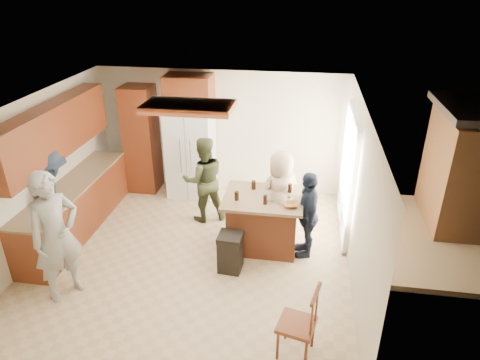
% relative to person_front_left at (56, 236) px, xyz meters
% --- Properties ---
extents(room_shell, '(8.00, 5.20, 5.00)m').
position_rel_person_front_left_xyz_m(room_shell, '(5.93, 2.81, -0.09)').
color(room_shell, tan).
rests_on(room_shell, ground).
extents(person_front_left, '(0.81, 0.86, 1.91)m').
position_rel_person_front_left_xyz_m(person_front_left, '(0.00, 0.00, 0.00)').
color(person_front_left, gray).
rests_on(person_front_left, ground).
extents(person_behind_left, '(0.91, 0.76, 1.61)m').
position_rel_person_front_left_xyz_m(person_behind_left, '(1.50, 2.33, -0.15)').
color(person_behind_left, '#363C23').
rests_on(person_behind_left, ground).
extents(person_behind_right, '(0.90, 0.83, 1.55)m').
position_rel_person_front_left_xyz_m(person_behind_right, '(2.91, 2.04, -0.18)').
color(person_behind_right, tan).
rests_on(person_behind_right, ground).
extents(person_side_right, '(0.55, 0.91, 1.46)m').
position_rel_person_front_left_xyz_m(person_side_right, '(3.37, 1.50, -0.22)').
color(person_side_right, '#181F30').
rests_on(person_side_right, ground).
extents(person_counter, '(0.81, 1.21, 1.72)m').
position_rel_person_front_left_xyz_m(person_counter, '(-0.74, 1.15, -0.10)').
color(person_counter, '#182131').
rests_on(person_counter, ground).
extents(left_cabinetry, '(0.64, 3.00, 2.30)m').
position_rel_person_front_left_xyz_m(left_cabinetry, '(-0.68, 1.57, -0.00)').
color(left_cabinetry, maroon).
rests_on(left_cabinetry, ground).
extents(back_wall_units, '(1.80, 0.60, 2.45)m').
position_rel_person_front_left_xyz_m(back_wall_units, '(0.23, 3.37, 0.42)').
color(back_wall_units, maroon).
rests_on(back_wall_units, ground).
extents(refrigerator, '(0.90, 0.76, 1.80)m').
position_rel_person_front_left_xyz_m(refrigerator, '(1.01, 3.29, -0.06)').
color(refrigerator, white).
rests_on(refrigerator, ground).
extents(kitchen_island, '(1.28, 1.03, 0.93)m').
position_rel_person_front_left_xyz_m(kitchen_island, '(2.66, 1.62, -0.48)').
color(kitchen_island, brown).
rests_on(kitchen_island, ground).
extents(island_items, '(1.02, 0.65, 0.15)m').
position_rel_person_front_left_xyz_m(island_items, '(2.86, 1.53, 0.01)').
color(island_items, silver).
rests_on(island_items, kitchen_island).
extents(trash_bin, '(0.38, 0.38, 0.63)m').
position_rel_person_front_left_xyz_m(trash_bin, '(2.24, 0.89, -0.64)').
color(trash_bin, black).
rests_on(trash_bin, ground).
extents(spindle_chair, '(0.51, 0.51, 0.99)m').
position_rel_person_front_left_xyz_m(spindle_chair, '(3.31, -0.60, -0.50)').
color(spindle_chair, maroon).
rests_on(spindle_chair, ground).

